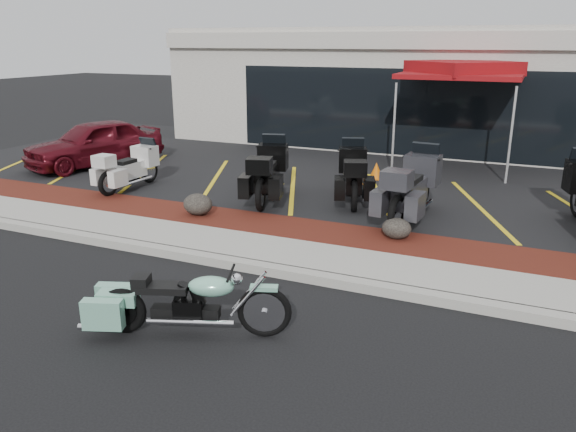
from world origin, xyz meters
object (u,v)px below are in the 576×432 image
at_px(hero_cruiser, 264,304).
at_px(traffic_cone, 376,170).
at_px(parked_car, 94,143).
at_px(popup_canopy, 463,71).
at_px(touring_white, 149,160).

xyz_separation_m(hero_cruiser, traffic_cone, (-0.79, 8.31, -0.09)).
relative_size(parked_car, popup_canopy, 1.18).
xyz_separation_m(touring_white, traffic_cone, (5.15, 2.71, -0.36)).
height_order(touring_white, popup_canopy, popup_canopy).
relative_size(touring_white, traffic_cone, 4.63).
relative_size(parked_car, traffic_cone, 9.00).
distance_m(hero_cruiser, touring_white, 8.17).
bearing_deg(traffic_cone, touring_white, -152.22).
bearing_deg(traffic_cone, parked_car, -167.85).
bearing_deg(traffic_cone, popup_canopy, 53.89).
relative_size(hero_cruiser, parked_car, 0.67).
bearing_deg(popup_canopy, hero_cruiser, -91.97).
distance_m(hero_cruiser, traffic_cone, 8.35).
relative_size(hero_cruiser, touring_white, 1.30).
relative_size(hero_cruiser, traffic_cone, 6.03).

